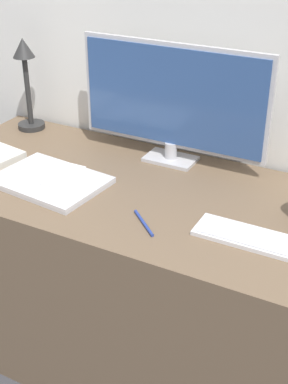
{
  "coord_description": "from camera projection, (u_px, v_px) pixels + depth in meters",
  "views": [
    {
      "loc": [
        0.67,
        -1.1,
        1.51
      ],
      "look_at": [
        0.04,
        0.1,
        0.76
      ],
      "focal_mm": 50.0,
      "sensor_mm": 36.0,
      "label": 1
    }
  ],
  "objects": [
    {
      "name": "monitor",
      "position": [
        172.0,
        100.0,
        1.76
      ],
      "size": [
        0.66,
        0.11,
        0.41
      ],
      "color": "#B7B7BC",
      "rests_on": "desk"
    },
    {
      "name": "desk",
      "position": [
        148.0,
        280.0,
        1.84
      ],
      "size": [
        1.57,
        0.66,
        0.7
      ],
      "color": "brown",
      "rests_on": "ground_plane"
    },
    {
      "name": "desk_lamp",
      "position": [
        26.0,
        76.0,
        2.02
      ],
      "size": [
        0.11,
        0.11,
        0.35
      ],
      "color": "#282828",
      "rests_on": "desk"
    },
    {
      "name": "pen",
      "position": [
        144.0,
        223.0,
        1.5
      ],
      "size": [
        0.11,
        0.1,
        0.01
      ],
      "color": "navy",
      "rests_on": "desk"
    },
    {
      "name": "wall_back",
      "position": [
        202.0,
        6.0,
        1.72
      ],
      "size": [
        3.6,
        0.05,
        2.4
      ],
      "color": "silver",
      "rests_on": "ground_plane"
    },
    {
      "name": "ereader",
      "position": [
        55.0,
        174.0,
        1.72
      ],
      "size": [
        0.13,
        0.16,
        0.01
      ],
      "color": "white",
      "rests_on": "laptop"
    },
    {
      "name": "keyboard",
      "position": [
        257.0,
        239.0,
        1.42
      ],
      "size": [
        0.34,
        0.11,
        0.01
      ],
      "color": "silver",
      "rests_on": "desk"
    },
    {
      "name": "laptop",
      "position": [
        50.0,
        181.0,
        1.71
      ],
      "size": [
        0.37,
        0.28,
        0.02
      ],
      "color": "#BCBCC1",
      "rests_on": "desk"
    }
  ]
}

